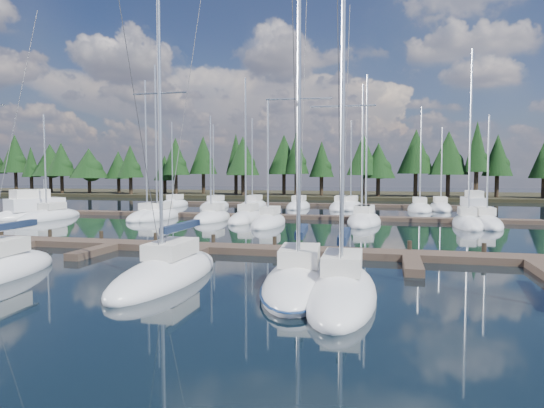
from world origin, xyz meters
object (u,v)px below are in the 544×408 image
(motor_yacht_left, at_px, (35,213))
(motor_yacht_right, at_px, (473,209))
(front_sailboat_4, at_px, (299,282))
(front_sailboat_5, at_px, (342,292))
(front_sailboat_3, at_px, (167,273))
(main_dock, at_px, (204,249))

(motor_yacht_left, bearing_deg, motor_yacht_right, 21.54)
(front_sailboat_4, bearing_deg, front_sailboat_5, -32.19)
(front_sailboat_3, distance_m, front_sailboat_5, 8.07)
(front_sailboat_4, height_order, motor_yacht_right, front_sailboat_4)
(front_sailboat_3, distance_m, motor_yacht_left, 36.58)
(front_sailboat_3, bearing_deg, motor_yacht_right, 65.43)
(main_dock, xyz_separation_m, front_sailboat_3, (1.16, -7.37, 0.09))
(main_dock, relative_size, front_sailboat_3, 2.95)
(front_sailboat_4, xyz_separation_m, front_sailboat_5, (1.86, -1.17, 0.00))
(front_sailboat_3, distance_m, front_sailboat_4, 6.08)
(main_dock, height_order, motor_yacht_left, motor_yacht_left)
(main_dock, bearing_deg, motor_yacht_right, 59.69)
(motor_yacht_left, xyz_separation_m, motor_yacht_right, (46.81, 18.48, -0.06))
(front_sailboat_3, height_order, front_sailboat_4, front_sailboat_3)
(front_sailboat_4, relative_size, motor_yacht_left, 1.33)
(main_dock, distance_m, front_sailboat_4, 10.58)
(front_sailboat_3, height_order, motor_yacht_left, front_sailboat_3)
(front_sailboat_3, bearing_deg, front_sailboat_5, -10.80)
(front_sailboat_3, xyz_separation_m, front_sailboat_5, (7.93, -1.51, -0.01))
(motor_yacht_left, bearing_deg, main_dock, -33.36)
(main_dock, distance_m, front_sailboat_3, 7.47)
(main_dock, relative_size, motor_yacht_right, 4.94)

